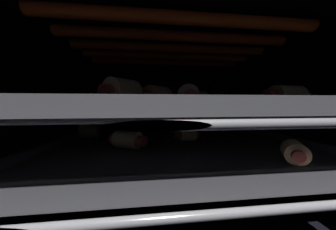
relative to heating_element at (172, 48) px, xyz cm
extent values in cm
cube|color=black|center=(0.00, 0.00, -31.09)|extent=(52.23, 53.52, 1.20)
cube|color=black|center=(0.00, 26.16, -14.09)|extent=(52.23, 1.20, 32.79)
cube|color=black|center=(-25.52, 0.00, -14.09)|extent=(1.20, 51.12, 32.79)
cube|color=black|center=(25.52, 0.00, -14.09)|extent=(1.20, 51.12, 32.79)
cube|color=black|center=(0.00, 0.00, 2.90)|extent=(52.23, 53.52, 1.20)
cylinder|color=#F25919|center=(0.00, -11.25, 0.00)|extent=(39.87, 1.73, 1.73)
cylinder|color=#F25919|center=(0.00, -5.62, 0.00)|extent=(39.87, 1.73, 1.73)
cylinder|color=#F25919|center=(0.00, 0.00, 0.00)|extent=(39.87, 1.73, 1.73)
cylinder|color=#F25919|center=(0.00, 5.62, 0.00)|extent=(39.87, 1.73, 1.73)
cylinder|color=#F25919|center=(0.00, 11.25, 0.00)|extent=(39.87, 1.73, 1.73)
cylinder|color=slate|center=(-23.44, 0.00, -20.12)|extent=(0.75, 50.09, 0.75)
cylinder|color=slate|center=(23.44, 0.00, -20.12)|extent=(0.75, 50.09, 0.75)
cylinder|color=slate|center=(0.00, -22.26, -20.12)|extent=(46.88, 0.75, 0.75)
cylinder|color=slate|center=(0.00, -16.70, -20.12)|extent=(46.88, 0.75, 0.75)
cylinder|color=slate|center=(0.00, -11.13, -20.12)|extent=(46.88, 0.75, 0.75)
cylinder|color=slate|center=(0.00, -5.57, -20.12)|extent=(46.88, 0.75, 0.75)
cylinder|color=slate|center=(0.00, 0.00, -20.12)|extent=(46.88, 0.75, 0.75)
cylinder|color=slate|center=(0.00, 5.57, -20.12)|extent=(46.88, 0.75, 0.75)
cylinder|color=slate|center=(0.00, 11.13, -20.12)|extent=(46.88, 0.75, 0.75)
cylinder|color=slate|center=(0.00, 16.70, -20.12)|extent=(46.88, 0.75, 0.75)
cylinder|color=slate|center=(0.00, 22.26, -20.12)|extent=(46.88, 0.75, 0.75)
cube|color=#4C4C51|center=(0.00, 0.00, -19.25)|extent=(41.61, 42.60, 0.99)
cube|color=#4C4C51|center=(0.00, -20.90, -18.18)|extent=(41.61, 0.80, 1.15)
cube|color=#4C4C51|center=(0.00, 20.90, -18.18)|extent=(41.61, 0.80, 1.15)
cube|color=#4C4C51|center=(-20.41, 0.00, -18.18)|extent=(0.80, 42.60, 1.15)
cube|color=#4C4C51|center=(20.41, 0.00, -18.18)|extent=(0.80, 42.60, 1.15)
cylinder|color=#E1C57C|center=(-8.27, -8.42, -17.37)|extent=(4.89, 4.34, 2.76)
cylinder|color=#B23D38|center=(-10.55, -7.22, -17.37)|extent=(1.70, 1.92, 1.60)
cylinder|color=#B23D38|center=(-5.99, -9.62, -17.37)|extent=(1.70, 1.92, 1.60)
cylinder|color=#E1B97E|center=(-9.06, 7.22, -17.49)|extent=(3.05, 3.54, 2.52)
cylinder|color=#B23D38|center=(-9.43, 9.19, -17.49)|extent=(1.61, 1.14, 1.47)
cylinder|color=#B23D38|center=(-8.69, 5.25, -17.49)|extent=(1.61, 1.14, 1.47)
cylinder|color=#DDB473|center=(0.05, 4.70, -17.22)|extent=(4.64, 5.06, 3.07)
cylinder|color=#B23D38|center=(1.29, 2.41, -17.22)|extent=(2.02, 1.79, 1.69)
cylinder|color=#B23D38|center=(-1.20, 7.00, -17.22)|extent=(2.02, 1.79, 1.69)
cylinder|color=#EBC286|center=(12.69, -16.41, -17.51)|extent=(3.82, 3.97, 2.49)
cylinder|color=#B23D38|center=(11.60, -17.96, -17.51)|extent=(1.44, 1.30, 1.27)
cylinder|color=#B23D38|center=(13.77, -14.85, -17.51)|extent=(1.44, 1.30, 1.27)
cylinder|color=#E5B881|center=(7.64, 15.66, -17.08)|extent=(3.14, 3.50, 3.35)
cylinder|color=#B23D38|center=(5.72, 15.77, -17.08)|extent=(0.99, 1.87, 1.82)
cylinder|color=#B23D38|center=(9.57, 15.56, -17.08)|extent=(0.99, 1.87, 1.82)
cylinder|color=#DBC470|center=(4.87, 9.30, -17.11)|extent=(4.32, 4.29, 3.28)
cylinder|color=#B23D38|center=(6.23, 10.76, -17.11)|extent=(2.22, 2.19, 1.95)
cylinder|color=#B23D38|center=(3.51, 7.85, -17.11)|extent=(2.22, 2.19, 1.95)
cylinder|color=#DCC26E|center=(2.19, -4.72, -17.49)|extent=(3.23, 2.85, 2.53)
cylinder|color=#B23D38|center=(0.34, -4.93, -17.49)|extent=(0.93, 1.56, 1.48)
cylinder|color=#B23D38|center=(4.04, -4.50, -17.49)|extent=(0.93, 1.56, 1.48)
cylinder|color=#D6C282|center=(-17.20, 0.13, -17.07)|extent=(3.58, 3.86, 3.36)
cylinder|color=#B23D38|center=(-15.38, 0.48, -17.07)|extent=(0.97, 1.68, 1.58)
cylinder|color=#B23D38|center=(-19.01, -0.21, -17.07)|extent=(0.97, 1.68, 1.58)
cylinder|color=slate|center=(-23.44, 0.00, -13.14)|extent=(0.77, 50.09, 0.77)
cylinder|color=slate|center=(23.44, 0.00, -13.14)|extent=(0.77, 50.09, 0.77)
cylinder|color=slate|center=(0.00, -22.96, -13.14)|extent=(46.88, 0.77, 0.77)
cylinder|color=slate|center=(0.00, -18.79, -13.14)|extent=(46.88, 0.77, 0.77)
cylinder|color=slate|center=(0.00, -14.61, -13.14)|extent=(46.88, 0.77, 0.77)
cylinder|color=slate|center=(0.00, -10.44, -13.14)|extent=(46.88, 0.77, 0.77)
cylinder|color=slate|center=(0.00, -6.26, -13.14)|extent=(46.88, 0.77, 0.77)
cylinder|color=slate|center=(0.00, -2.09, -13.14)|extent=(46.88, 0.77, 0.77)
cylinder|color=slate|center=(0.00, 2.09, -13.14)|extent=(46.88, 0.77, 0.77)
cylinder|color=slate|center=(0.00, 6.26, -13.14)|extent=(46.88, 0.77, 0.77)
cylinder|color=slate|center=(0.00, 10.44, -13.14)|extent=(46.88, 0.77, 0.77)
cylinder|color=slate|center=(0.00, 14.61, -13.14)|extent=(46.88, 0.77, 0.77)
cylinder|color=slate|center=(0.00, 18.79, -13.14)|extent=(46.88, 0.77, 0.77)
cylinder|color=slate|center=(0.00, 22.96, -13.14)|extent=(46.88, 0.77, 0.77)
cube|color=#4C4C51|center=(0.00, 0.00, -12.41)|extent=(41.61, 42.60, 0.69)
cube|color=#4C4C51|center=(0.00, -20.90, -11.53)|extent=(41.61, 0.80, 1.06)
cube|color=#4C4C51|center=(0.00, 20.90, -11.53)|extent=(41.61, 0.80, 1.06)
cube|color=#4C4C51|center=(-20.41, 0.00, -11.53)|extent=(0.80, 42.60, 1.06)
cube|color=#4C4C51|center=(20.41, 0.00, -11.53)|extent=(0.80, 42.60, 1.06)
cylinder|color=#E9C484|center=(-7.78, -14.81, -10.47)|extent=(4.54, 4.55, 3.19)
cylinder|color=#B23D38|center=(-9.12, -16.45, -10.47)|extent=(1.79, 1.71, 1.51)
cylinder|color=#B23D38|center=(-6.43, -13.16, -10.47)|extent=(1.79, 1.71, 1.51)
cylinder|color=#D8C06F|center=(7.21, 1.79, -10.52)|extent=(3.67, 3.47, 3.09)
cylinder|color=#B23D38|center=(7.67, 3.64, -10.52)|extent=(1.79, 1.37, 1.59)
cylinder|color=#B23D38|center=(6.75, -0.06, -10.52)|extent=(1.79, 1.37, 1.59)
cylinder|color=#D4C07E|center=(2.47, 13.62, -10.73)|extent=(3.94, 3.95, 2.66)
cylinder|color=#B23D38|center=(1.19, 14.97, -10.73)|extent=(1.44, 1.42, 1.23)
cylinder|color=#B23D38|center=(3.74, 12.27, -10.73)|extent=(1.44, 1.42, 1.23)
cylinder|color=#E1BC70|center=(-4.31, 2.65, -10.54)|extent=(4.88, 4.86, 3.05)
cylinder|color=#B23D38|center=(-2.67, 4.25, -10.54)|extent=(1.66, 1.68, 1.61)
cylinder|color=#B23D38|center=(-5.96, 1.05, -10.54)|extent=(1.66, 1.68, 1.61)
cylinder|color=#E0C779|center=(-13.65, 7.90, -10.42)|extent=(4.52, 4.17, 3.28)
cylinder|color=#B23D38|center=(-15.98, 7.25, -10.42)|extent=(1.45, 1.89, 1.68)
cylinder|color=#B23D38|center=(-11.33, 8.54, -10.42)|extent=(1.45, 1.89, 1.68)
cylinder|color=#E6C971|center=(-5.58, -8.13, -10.61)|extent=(4.25, 3.56, 2.92)
cylinder|color=#B23D38|center=(-7.88, -8.56, -10.61)|extent=(1.16, 1.64, 1.50)
cylinder|color=#B23D38|center=(-3.28, -7.70, -10.61)|extent=(1.16, 1.64, 1.50)
cylinder|color=#D8B984|center=(-3.55, 14.83, -10.45)|extent=(4.47, 3.95, 3.22)
cylinder|color=#B23D38|center=(-1.20, 15.32, -10.45)|extent=(1.20, 1.78, 1.63)
cylinder|color=#B23D38|center=(-5.89, 14.34, -10.45)|extent=(1.20, 1.78, 1.63)
cylinder|color=#D9C779|center=(11.94, -15.59, -10.77)|extent=(3.88, 2.96, 2.58)
cylinder|color=#B23D38|center=(9.57, -15.84, -10.77)|extent=(1.31, 1.63, 1.51)
cylinder|color=#B23D38|center=(14.31, -15.33, -10.77)|extent=(1.31, 1.63, 1.51)
cylinder|color=#DEBD7C|center=(-3.69, -12.25, -10.72)|extent=(4.10, 4.12, 2.69)
cylinder|color=#B23D38|center=(-5.10, -13.73, -10.72)|extent=(1.69, 1.67, 1.41)
cylinder|color=#B23D38|center=(-2.29, -10.76, -10.72)|extent=(1.69, 1.67, 1.41)
cylinder|color=#D8B77B|center=(0.56, -12.85, -10.70)|extent=(3.89, 4.81, 2.73)
cylinder|color=#B23D38|center=(1.33, -10.47, -10.70)|extent=(1.56, 1.22, 1.37)
cylinder|color=#B23D38|center=(-0.22, -15.23, -10.70)|extent=(1.56, 1.22, 1.37)
cylinder|color=#DDC779|center=(4.62, 6.81, -10.76)|extent=(4.77, 4.22, 2.60)
cylinder|color=#B23D38|center=(2.37, 8.06, -10.76)|extent=(1.70, 1.81, 1.44)
cylinder|color=#B23D38|center=(6.88, 5.56, -10.76)|extent=(1.70, 1.81, 1.44)
camera|label=1|loc=(-4.51, -32.90, -11.69)|focal=16.47mm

